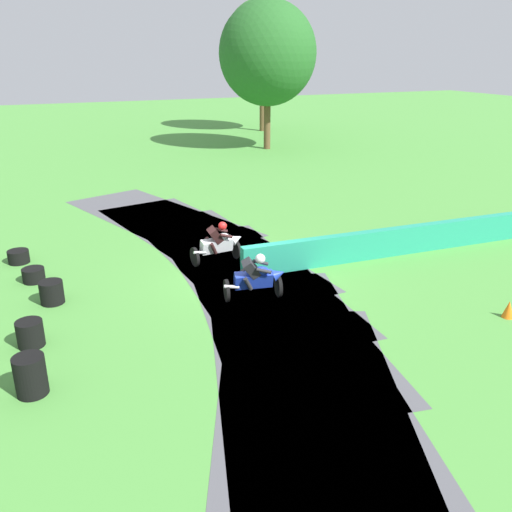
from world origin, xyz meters
The scene contains 13 objects.
ground_plane centered at (0.00, 0.00, 0.00)m, with size 120.00×120.00×0.00m, color #4C933D.
track_asphalt centered at (-0.58, 0.02, 0.00)m, with size 7.13×23.66×0.01m.
safety_barrier centered at (5.80, -0.18, 0.45)m, with size 0.30×11.95×0.90m, color #239375.
motorcycle_lead_blue centered at (-0.38, -1.58, 0.64)m, with size 1.70×1.00×1.43m.
motorcycle_chase_white centered at (-0.40, 1.34, 0.65)m, with size 1.68×0.86×1.43m.
tire_stack_near centered at (-5.98, -3.79, 0.40)m, with size 0.60×0.60×0.80m.
tire_stack_mid_a centered at (-5.94, -1.84, 0.30)m, with size 0.59×0.59×0.60m.
tire_stack_mid_b centered at (-5.37, 0.30, 0.30)m, with size 0.61×0.61×0.60m.
tire_stack_far centered at (-5.77, 1.99, 0.20)m, with size 0.62×0.62×0.40m.
tire_stack_extra_a centered at (-6.15, 3.75, 0.20)m, with size 0.64×0.64×0.40m.
traffic_cone centered at (4.95, -4.91, 0.22)m, with size 0.28×0.28×0.44m, color orange.
tree_far_left centered at (12.54, 27.97, 6.87)m, with size 5.81×5.81×9.94m.
tree_far_right centered at (9.40, 19.90, 5.98)m, with size 6.17×6.17×9.23m.
Camera 1 is at (-5.44, -13.63, 6.19)m, focal length 38.22 mm.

